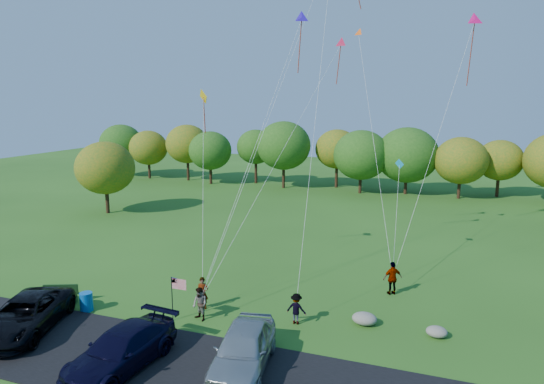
# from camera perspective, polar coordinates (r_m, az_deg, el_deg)

# --- Properties ---
(ground) EXTENTS (140.00, 140.00, 0.00)m
(ground) POSITION_cam_1_polar(r_m,az_deg,el_deg) (24.05, -3.61, -15.98)
(ground) COLOR #2B5719
(ground) RESTS_ON ground
(asphalt_lane) EXTENTS (44.00, 6.00, 0.06)m
(asphalt_lane) POSITION_cam_1_polar(r_m,az_deg,el_deg) (20.89, -8.30, -20.44)
(asphalt_lane) COLOR black
(asphalt_lane) RESTS_ON ground
(treeline) EXTENTS (74.68, 27.70, 8.30)m
(treeline) POSITION_cam_1_polar(r_m,az_deg,el_deg) (56.57, 11.83, 4.42)
(treeline) COLOR #3C2315
(treeline) RESTS_ON ground
(minivan_dark) EXTENTS (4.42, 6.40, 1.62)m
(minivan_dark) POSITION_cam_1_polar(r_m,az_deg,el_deg) (26.21, -27.08, -12.77)
(minivan_dark) COLOR black
(minivan_dark) RESTS_ON asphalt_lane
(minivan_navy) EXTENTS (2.71, 5.67, 1.60)m
(minivan_navy) POSITION_cam_1_polar(r_m,az_deg,el_deg) (21.54, -17.34, -17.30)
(minivan_navy) COLOR black
(minivan_navy) RESTS_ON asphalt_lane
(minivan_silver) EXTENTS (2.99, 5.53, 1.78)m
(minivan_silver) POSITION_cam_1_polar(r_m,az_deg,el_deg) (20.57, -3.41, -17.91)
(minivan_silver) COLOR #A4AAAF
(minivan_silver) RESTS_ON asphalt_lane
(flyer_a) EXTENTS (0.70, 0.54, 1.71)m
(flyer_a) POSITION_cam_1_polar(r_m,az_deg,el_deg) (26.18, -8.17, -11.69)
(flyer_a) COLOR #4C4C59
(flyer_a) RESTS_ON ground
(flyer_b) EXTENTS (1.01, 0.93, 1.68)m
(flyer_b) POSITION_cam_1_polar(r_m,az_deg,el_deg) (24.94, -8.49, -12.92)
(flyer_b) COLOR #4C4C59
(flyer_b) RESTS_ON ground
(flyer_c) EXTENTS (1.01, 0.60, 1.54)m
(flyer_c) POSITION_cam_1_polar(r_m,az_deg,el_deg) (24.40, 2.88, -13.54)
(flyer_c) COLOR #4C4C59
(flyer_c) RESTS_ON ground
(flyer_d) EXTENTS (1.19, 1.00, 1.91)m
(flyer_d) POSITION_cam_1_polar(r_m,az_deg,el_deg) (28.49, 14.00, -9.81)
(flyer_d) COLOR #4C4C59
(flyer_d) RESTS_ON ground
(park_bench) EXTENTS (1.80, 0.98, 1.02)m
(park_bench) POSITION_cam_1_polar(r_m,az_deg,el_deg) (29.15, -23.47, -10.77)
(park_bench) COLOR #133514
(park_bench) RESTS_ON ground
(trash_barrel) EXTENTS (0.65, 0.65, 0.98)m
(trash_barrel) POSITION_cam_1_polar(r_m,az_deg,el_deg) (27.58, -21.00, -11.96)
(trash_barrel) COLOR #0B5DB3
(trash_barrel) RESTS_ON ground
(flag_assembly) EXTENTS (0.84, 0.55, 2.27)m
(flag_assembly) POSITION_cam_1_polar(r_m,az_deg,el_deg) (24.72, -11.23, -11.12)
(flag_assembly) COLOR black
(flag_assembly) RESTS_ON ground
(boulder_near) EXTENTS (1.22, 0.96, 0.61)m
(boulder_near) POSITION_cam_1_polar(r_m,az_deg,el_deg) (24.87, 10.82, -14.43)
(boulder_near) COLOR gray
(boulder_near) RESTS_ON ground
(boulder_far) EXTENTS (0.98, 0.81, 0.51)m
(boulder_far) POSITION_cam_1_polar(r_m,az_deg,el_deg) (24.57, 18.81, -15.30)
(boulder_far) COLOR slate
(boulder_far) RESTS_ON ground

